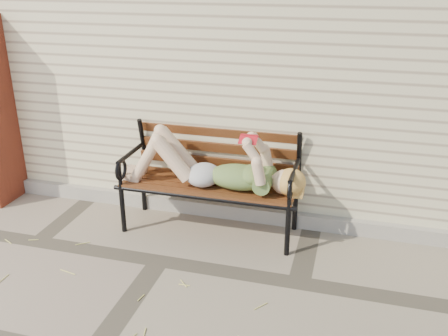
% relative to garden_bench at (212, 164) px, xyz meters
% --- Properties ---
extents(ground, '(80.00, 80.00, 0.00)m').
position_rel_garden_bench_xyz_m(ground, '(-0.27, -0.77, -0.67)').
color(ground, gray).
rests_on(ground, ground).
extents(house_wall, '(8.00, 4.00, 3.00)m').
position_rel_garden_bench_xyz_m(house_wall, '(-0.27, 2.23, 0.83)').
color(house_wall, beige).
rests_on(house_wall, ground).
extents(foundation_strip, '(8.00, 0.10, 0.15)m').
position_rel_garden_bench_xyz_m(foundation_strip, '(-0.27, 0.20, -0.59)').
color(foundation_strip, '#A39D93').
rests_on(foundation_strip, ground).
extents(garden_bench, '(1.84, 0.73, 1.19)m').
position_rel_garden_bench_xyz_m(garden_bench, '(0.00, 0.00, 0.00)').
color(garden_bench, black).
rests_on(garden_bench, ground).
extents(reading_woman, '(1.74, 0.39, 0.55)m').
position_rel_garden_bench_xyz_m(reading_woman, '(0.02, -0.15, 0.04)').
color(reading_woman, '#0A4149').
rests_on(reading_woman, ground).
extents(straw_scatter, '(2.88, 1.46, 0.01)m').
position_rel_garden_bench_xyz_m(straw_scatter, '(-0.85, -1.57, -0.66)').
color(straw_scatter, '#D6CF68').
rests_on(straw_scatter, ground).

